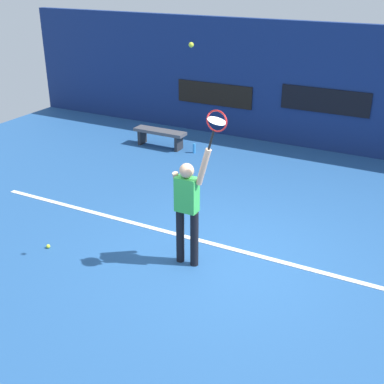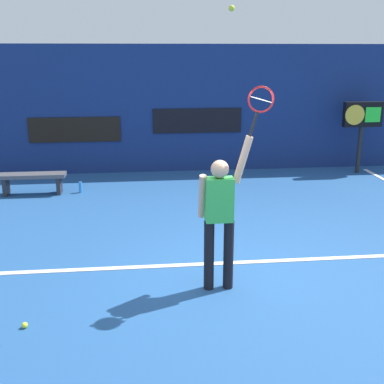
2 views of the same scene
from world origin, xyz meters
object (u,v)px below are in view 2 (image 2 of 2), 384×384
Objects in this scene: tennis_racket at (260,102)px; tennis_ball at (232,8)px; water_bottle at (81,187)px; spare_ball at (25,325)px; scoreboard_clock at (362,118)px; court_bench at (32,179)px; tennis_player at (219,214)px.

tennis_ball reaches higher than tennis_racket.
spare_ball is at bearing -90.02° from water_bottle.
tennis_ball is 6.12m from water_bottle.
court_bench is at bearing -172.11° from scoreboard_clock.
tennis_player is at bearing -128.20° from scoreboard_clock.
spare_ball is at bearing -164.37° from tennis_ball.
tennis_player is at bearing 179.47° from tennis_racket.
tennis_player is 29.14× the size of spare_ball.
tennis_racket reaches higher than court_bench.
tennis_ball is 1.00× the size of spare_ball.
spare_ball is at bearing -165.71° from tennis_racket.
court_bench is 5.37m from spare_ball.
spare_ball is at bearing -136.65° from scoreboard_clock.
tennis_ball is 4.15m from spare_ball.
water_bottle is 3.53× the size of spare_ball.
water_bottle reaches higher than spare_ball.
scoreboard_clock is at bearing 52.55° from tennis_ball.
tennis_racket is at bearing -0.53° from tennis_player.
tennis_ball is at bearing -53.92° from court_bench.
scoreboard_clock reaches higher than spare_ball.
scoreboard_clock is 9.32m from spare_ball.
court_bench is (-3.72, 4.57, -2.03)m from tennis_racket.
scoreboard_clock reaches higher than court_bench.
court_bench is (-7.70, -1.07, -1.04)m from scoreboard_clock.
spare_ball is (0.99, -5.27, -0.30)m from court_bench.
tennis_ball is at bearing -174.65° from tennis_racket.
water_bottle is at bearing 116.46° from tennis_player.
tennis_racket is 6.23m from court_bench.
water_bottle is at bearing -170.96° from scoreboard_clock.
scoreboard_clock is 6.91m from water_bottle.
tennis_player is 5.18m from water_bottle.
tennis_racket is at bearing 5.35° from tennis_ball.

